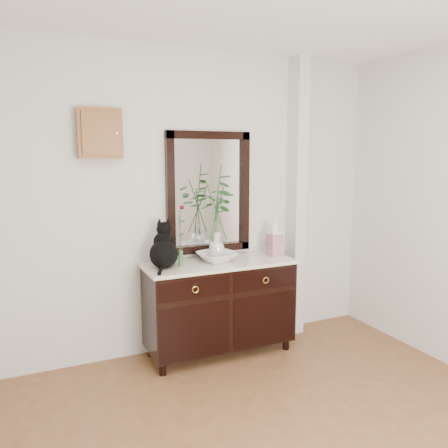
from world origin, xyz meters
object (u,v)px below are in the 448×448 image
ginger_jar (274,238)px  sideboard (219,302)px  lotus_bowl (217,257)px  cat (164,245)px

ginger_jar → sideboard: bearing=-177.6°
lotus_bowl → cat: bearing=-177.9°
sideboard → lotus_bowl: 0.42m
lotus_bowl → ginger_jar: bearing=0.6°
cat → lotus_bowl: cat is taller
cat → lotus_bowl: (0.49, 0.02, -0.15)m
sideboard → lotus_bowl: size_ratio=3.97×
sideboard → ginger_jar: (0.57, 0.02, 0.54)m
lotus_bowl → ginger_jar: (0.59, 0.01, 0.12)m
sideboard → ginger_jar: ginger_jar is taller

